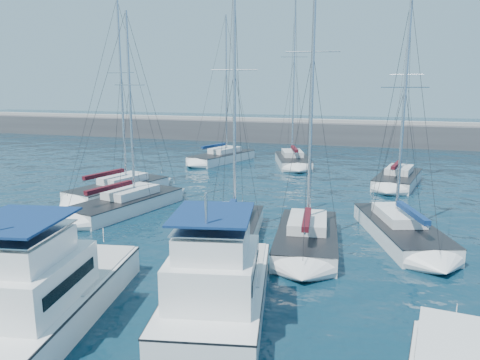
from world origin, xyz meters
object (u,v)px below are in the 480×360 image
(motor_yacht_port_inner, at_px, (40,295))
(sailboat_back_a, at_px, (222,157))
(sailboat_mid_b, at_px, (126,204))
(sailboat_mid_d, at_px, (307,237))
(sailboat_back_b, at_px, (293,160))
(motor_yacht_stbd_inner, at_px, (217,287))
(sailboat_mid_e, at_px, (401,230))
(sailboat_back_c, at_px, (398,179))
(sailboat_mid_c, at_px, (233,226))
(sailboat_mid_a, at_px, (119,189))

(motor_yacht_port_inner, height_order, sailboat_back_a, sailboat_back_a)
(sailboat_mid_b, relative_size, sailboat_back_a, 0.84)
(sailboat_mid_d, xyz_separation_m, sailboat_back_b, (-5.47, 24.96, 0.03))
(motor_yacht_stbd_inner, relative_size, sailboat_back_b, 0.51)
(sailboat_mid_e, relative_size, sailboat_back_c, 0.90)
(sailboat_mid_b, xyz_separation_m, sailboat_back_b, (7.63, 21.39, 0.06))
(motor_yacht_port_inner, distance_m, sailboat_back_a, 36.45)
(motor_yacht_stbd_inner, bearing_deg, sailboat_mid_b, 121.12)
(sailboat_mid_c, bearing_deg, sailboat_back_b, 83.73)
(sailboat_mid_a, bearing_deg, motor_yacht_port_inner, -51.79)
(sailboat_mid_a, distance_m, sailboat_back_a, 17.70)
(sailboat_mid_a, distance_m, sailboat_back_b, 20.46)
(sailboat_mid_c, height_order, sailboat_back_c, sailboat_mid_c)
(sailboat_back_a, height_order, sailboat_back_c, sailboat_back_a)
(motor_yacht_port_inner, xyz_separation_m, sailboat_mid_d, (8.03, 11.10, -0.59))
(sailboat_mid_b, xyz_separation_m, sailboat_back_c, (18.20, 14.39, 0.02))
(sailboat_mid_d, xyz_separation_m, sailboat_mid_e, (4.89, 2.92, -0.04))
(sailboat_mid_b, bearing_deg, sailboat_back_a, 104.96)
(sailboat_mid_c, bearing_deg, sailboat_back_a, 101.78)
(sailboat_mid_a, xyz_separation_m, sailboat_mid_b, (2.90, -3.85, -0.02))
(sailboat_mid_a, xyz_separation_m, sailboat_mid_e, (20.89, -4.50, -0.02))
(sailboat_mid_b, bearing_deg, sailboat_back_b, 84.30)
(sailboat_mid_b, bearing_deg, sailboat_mid_c, -4.11)
(sailboat_back_c, bearing_deg, sailboat_mid_b, -131.00)
(sailboat_mid_e, distance_m, sailboat_back_a, 28.68)
(motor_yacht_stbd_inner, relative_size, sailboat_mid_d, 0.56)
(motor_yacht_port_inner, xyz_separation_m, sailboat_back_c, (13.14, 29.06, -0.60))
(motor_yacht_stbd_inner, xyz_separation_m, sailboat_mid_d, (2.09, 8.54, -0.59))
(sailboat_mid_b, bearing_deg, sailboat_back_c, 52.26)
(sailboat_mid_a, xyz_separation_m, sailboat_mid_c, (11.57, -6.67, 0.03))
(sailboat_mid_b, height_order, sailboat_back_b, sailboat_back_b)
(motor_yacht_port_inner, relative_size, sailboat_back_a, 0.62)
(motor_yacht_port_inner, bearing_deg, motor_yacht_stbd_inner, 13.61)
(sailboat_mid_c, relative_size, sailboat_back_a, 0.93)
(sailboat_mid_b, relative_size, sailboat_mid_d, 0.83)
(sailboat_mid_d, relative_size, sailboat_back_b, 0.90)
(motor_yacht_port_inner, relative_size, sailboat_mid_b, 0.74)
(motor_yacht_port_inner, height_order, sailboat_back_b, sailboat_back_b)
(sailboat_mid_b, bearing_deg, sailboat_mid_d, -1.31)
(sailboat_mid_b, distance_m, sailboat_back_a, 21.37)
(sailboat_mid_b, height_order, sailboat_mid_e, sailboat_mid_b)
(motor_yacht_stbd_inner, height_order, sailboat_back_a, sailboat_back_a)
(motor_yacht_stbd_inner, xyz_separation_m, sailboat_back_c, (7.20, 26.50, -0.60))
(motor_yacht_port_inner, height_order, motor_yacht_stbd_inner, same)
(motor_yacht_port_inner, height_order, sailboat_mid_c, sailboat_mid_c)
(sailboat_back_a, distance_m, sailboat_back_b, 8.01)
(sailboat_mid_a, xyz_separation_m, sailboat_back_a, (2.52, 17.52, 0.01))
(sailboat_mid_e, bearing_deg, sailboat_mid_c, 174.84)
(motor_yacht_stbd_inner, distance_m, sailboat_back_b, 33.68)
(sailboat_mid_c, bearing_deg, motor_yacht_stbd_inner, -84.57)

